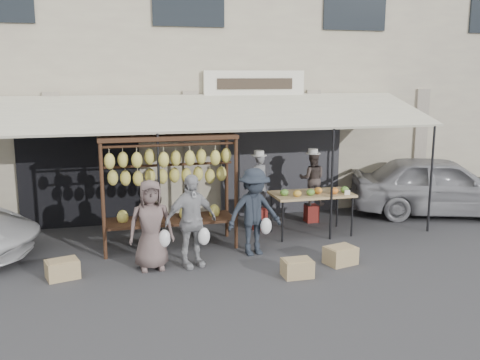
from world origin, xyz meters
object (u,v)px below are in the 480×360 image
object	(u,v)px
produce_table	(312,195)
customer_left	(151,225)
crate_near_b	(340,255)
sedan	(440,185)
crate_far	(62,269)
customer_mid	(191,221)
vendor_right	(312,179)
crate_near_a	(297,268)
banana_rack	(169,170)
customer_right	(254,212)
vendor_left	(259,181)

from	to	relation	value
produce_table	customer_left	distance (m)	3.69
crate_near_b	sedan	xyz separation A→B (m)	(3.80, 2.57, 0.57)
crate_far	produce_table	bearing A→B (deg)	14.33
produce_table	customer_left	xyz separation A→B (m)	(-3.49, -1.20, -0.07)
customer_mid	produce_table	bearing A→B (deg)	7.06
customer_mid	vendor_right	bearing A→B (deg)	17.63
crate_near_a	vendor_right	bearing A→B (deg)	64.09
banana_rack	sedan	distance (m)	6.76
produce_table	customer_right	world-z (taller)	customer_right
customer_right	crate_far	xyz separation A→B (m)	(-3.45, -0.36, -0.67)
vendor_left	crate_near_b	xyz separation A→B (m)	(0.78, -2.56, -0.91)
crate_far	customer_right	bearing A→B (deg)	5.97
banana_rack	crate_far	distance (m)	2.67
produce_table	customer_mid	bearing A→B (deg)	-155.81
produce_table	crate_far	bearing A→B (deg)	-165.67
customer_right	customer_left	bearing A→B (deg)	-179.93
customer_mid	customer_right	world-z (taller)	customer_mid
crate_near_a	sedan	xyz separation A→B (m)	(4.77, 2.96, 0.58)
vendor_left	crate_near_b	world-z (taller)	vendor_left
customer_left	sedan	size ratio (longest dim) A/B	0.37
customer_left	customer_right	world-z (taller)	customer_right
produce_table	crate_near_a	xyz separation A→B (m)	(-1.15, -2.20, -0.72)
vendor_left	customer_left	size ratio (longest dim) A/B	0.76
vendor_left	customer_mid	distance (m)	2.73
vendor_left	customer_right	bearing A→B (deg)	52.84
customer_left	customer_mid	distance (m)	0.69
crate_near_b	crate_far	distance (m)	4.84
vendor_left	sedan	distance (m)	4.59
vendor_right	crate_near_b	bearing A→B (deg)	97.64
customer_right	crate_far	world-z (taller)	customer_right
vendor_right	customer_right	size ratio (longest dim) A/B	0.74
customer_right	crate_near_b	xyz separation A→B (m)	(1.37, -0.90, -0.67)
customer_mid	banana_rack	bearing A→B (deg)	84.43
customer_mid	crate_near_b	xyz separation A→B (m)	(2.62, -0.56, -0.68)
produce_table	crate_near_a	world-z (taller)	produce_table
vendor_right	banana_rack	bearing A→B (deg)	36.67
customer_left	customer_right	size ratio (longest dim) A/B	0.96
customer_right	banana_rack	bearing A→B (deg)	144.07
customer_right	crate_far	bearing A→B (deg)	177.71
sedan	customer_left	bearing A→B (deg)	124.68
produce_table	crate_near_b	distance (m)	1.96
banana_rack	produce_table	world-z (taller)	banana_rack
crate_near_a	crate_far	xyz separation A→B (m)	(-3.84, 0.92, 0.01)
crate_near_b	sedan	distance (m)	4.62
vendor_right	crate_near_b	size ratio (longest dim) A/B	2.34
customer_right	crate_near_b	distance (m)	1.77
vendor_right	sedan	world-z (taller)	vendor_right
produce_table	crate_near_a	distance (m)	2.58
crate_near_a	crate_far	size ratio (longest dim) A/B	0.95
customer_left	customer_mid	bearing A→B (deg)	-5.84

